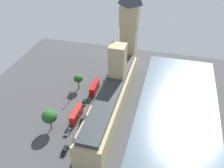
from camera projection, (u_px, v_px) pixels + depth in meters
name	position (u px, v px, depth m)	size (l,w,h in m)	color
ground_plane	(107.00, 115.00, 113.91)	(135.13, 135.13, 0.00)	#424244
river_thames	(177.00, 127.00, 107.28)	(37.47, 121.62, 0.25)	#475B6B
parliament_building	(112.00, 99.00, 109.84)	(11.21, 65.13, 29.94)	tan
clock_tower	(129.00, 25.00, 126.95)	(9.25, 9.25, 55.40)	tan
car_blue_corner	(95.00, 81.00, 134.83)	(1.98, 4.18, 1.74)	navy
double_decker_bus_leading	(94.00, 87.00, 126.80)	(2.96, 10.58, 4.75)	#B20C0F
car_dark_green_by_river_gate	(84.00, 102.00, 119.92)	(2.09, 4.53, 1.74)	#19472D
double_decker_bus_kerbside	(76.00, 114.00, 110.35)	(2.71, 10.52, 4.75)	red
car_white_trailing	(67.00, 132.00, 104.13)	(1.94, 4.06, 1.74)	silver
car_black_midblock	(65.00, 150.00, 96.18)	(1.89, 4.55, 1.74)	black
pedestrian_under_trees	(98.00, 104.00, 118.78)	(0.66, 0.68, 1.64)	gray
plane_tree_far_end	(78.00, 79.00, 127.04)	(4.75, 4.75, 8.34)	brown
plane_tree_opposite_hall	(49.00, 116.00, 102.63)	(6.50, 6.50, 9.91)	brown
street_lamp_near_tower	(71.00, 93.00, 120.06)	(0.56, 0.56, 6.43)	black
street_lamp_slot_10	(69.00, 93.00, 119.72)	(0.56, 0.56, 6.90)	black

